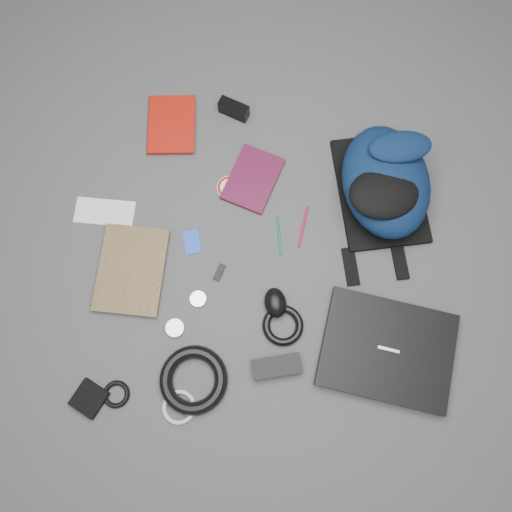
# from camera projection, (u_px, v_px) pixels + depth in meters

# --- Properties ---
(ground) EXTENTS (4.00, 4.00, 0.00)m
(ground) POSITION_uv_depth(u_px,v_px,m) (256.00, 258.00, 1.61)
(ground) COLOR #4F4F51
(ground) RESTS_ON ground
(backpack) EXTENTS (0.39, 0.48, 0.18)m
(backpack) POSITION_uv_depth(u_px,v_px,m) (386.00, 181.00, 1.58)
(backpack) COLOR black
(backpack) RESTS_ON ground
(laptop) EXTENTS (0.43, 0.35, 0.04)m
(laptop) POSITION_uv_depth(u_px,v_px,m) (387.00, 350.00, 1.52)
(laptop) COLOR black
(laptop) RESTS_ON ground
(textbook_red) EXTENTS (0.19, 0.24, 0.02)m
(textbook_red) POSITION_uv_depth(u_px,v_px,m) (148.00, 125.00, 1.72)
(textbook_red) COLOR #981008
(textbook_red) RESTS_ON ground
(comic_book) EXTENTS (0.21, 0.29, 0.02)m
(comic_book) POSITION_uv_depth(u_px,v_px,m) (99.00, 267.00, 1.59)
(comic_book) COLOR gold
(comic_book) RESTS_ON ground
(envelope) EXTENTS (0.20, 0.09, 0.00)m
(envelope) POSITION_uv_depth(u_px,v_px,m) (105.00, 212.00, 1.65)
(envelope) COLOR white
(envelope) RESTS_ON ground
(dvd_case) EXTENTS (0.20, 0.25, 0.02)m
(dvd_case) POSITION_uv_depth(u_px,v_px,m) (253.00, 179.00, 1.67)
(dvd_case) COLOR #400C24
(dvd_case) RESTS_ON ground
(compact_camera) EXTENTS (0.11, 0.07, 0.06)m
(compact_camera) POSITION_uv_depth(u_px,v_px,m) (234.00, 109.00, 1.71)
(compact_camera) COLOR black
(compact_camera) RESTS_ON ground
(sticker_disc) EXTENTS (0.10, 0.10, 0.00)m
(sticker_disc) POSITION_uv_depth(u_px,v_px,m) (229.00, 187.00, 1.67)
(sticker_disc) COLOR white
(sticker_disc) RESTS_ON ground
(pen_teal) EXTENTS (0.03, 0.13, 0.01)m
(pen_teal) POSITION_uv_depth(u_px,v_px,m) (279.00, 235.00, 1.63)
(pen_teal) COLOR #0B655B
(pen_teal) RESTS_ON ground
(pen_red) EXTENTS (0.02, 0.14, 0.01)m
(pen_red) POSITION_uv_depth(u_px,v_px,m) (303.00, 226.00, 1.63)
(pen_red) COLOR #B80E30
(pen_red) RESTS_ON ground
(id_badge) EXTENTS (0.07, 0.09, 0.00)m
(id_badge) POSITION_uv_depth(u_px,v_px,m) (192.00, 242.00, 1.62)
(id_badge) COLOR blue
(id_badge) RESTS_ON ground
(usb_black) EXTENTS (0.03, 0.06, 0.01)m
(usb_black) POSITION_uv_depth(u_px,v_px,m) (219.00, 272.00, 1.59)
(usb_black) COLOR black
(usb_black) RESTS_ON ground
(mouse) EXTENTS (0.09, 0.11, 0.05)m
(mouse) POSITION_uv_depth(u_px,v_px,m) (275.00, 303.00, 1.55)
(mouse) COLOR black
(mouse) RESTS_ON ground
(headphone_left) EXTENTS (0.06, 0.06, 0.01)m
(headphone_left) POSITION_uv_depth(u_px,v_px,m) (175.00, 328.00, 1.55)
(headphone_left) COLOR #ACADAF
(headphone_left) RESTS_ON ground
(headphone_right) EXTENTS (0.06, 0.06, 0.01)m
(headphone_right) POSITION_uv_depth(u_px,v_px,m) (198.00, 299.00, 1.57)
(headphone_right) COLOR silver
(headphone_right) RESTS_ON ground
(cable_coil) EXTENTS (0.17, 0.17, 0.02)m
(cable_coil) POSITION_uv_depth(u_px,v_px,m) (283.00, 325.00, 1.54)
(cable_coil) COLOR black
(cable_coil) RESTS_ON ground
(power_brick) EXTENTS (0.16, 0.10, 0.04)m
(power_brick) POSITION_uv_depth(u_px,v_px,m) (277.00, 366.00, 1.51)
(power_brick) COLOR black
(power_brick) RESTS_ON ground
(power_cord_coil) EXTENTS (0.25, 0.25, 0.04)m
(power_cord_coil) POSITION_uv_depth(u_px,v_px,m) (194.00, 380.00, 1.50)
(power_cord_coil) COLOR black
(power_cord_coil) RESTS_ON ground
(pouch) EXTENTS (0.12, 0.12, 0.02)m
(pouch) POSITION_uv_depth(u_px,v_px,m) (89.00, 398.00, 1.49)
(pouch) COLOR black
(pouch) RESTS_ON ground
(earbud_coil) EXTENTS (0.10, 0.10, 0.02)m
(earbud_coil) POSITION_uv_depth(u_px,v_px,m) (116.00, 394.00, 1.50)
(earbud_coil) COLOR black
(earbud_coil) RESTS_ON ground
(white_cable_coil) EXTENTS (0.13, 0.13, 0.01)m
(white_cable_coil) POSITION_uv_depth(u_px,v_px,m) (179.00, 407.00, 1.49)
(white_cable_coil) COLOR silver
(white_cable_coil) RESTS_ON ground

